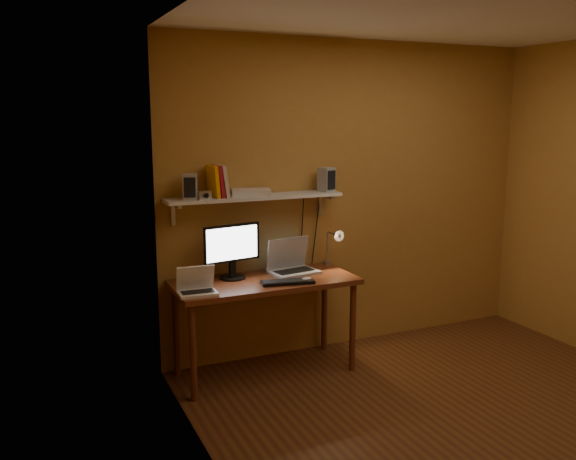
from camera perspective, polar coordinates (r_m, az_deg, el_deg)
name	(u,v)px	position (r m, az deg, el deg)	size (l,w,h in m)	color
room	(484,228)	(3.96, 17.84, 0.22)	(3.44, 3.24, 2.64)	brown
desk	(265,291)	(4.68, -2.17, -5.68)	(1.40, 0.60, 0.75)	#602A17
wall_shelf	(255,197)	(4.71, -3.11, 3.06)	(1.40, 0.25, 0.21)	silver
monitor	(232,248)	(4.66, -5.25, -1.72)	(0.46, 0.23, 0.42)	black
laptop	(291,263)	(4.86, 0.28, -3.13)	(0.40, 0.32, 0.27)	#94979C
netbook	(197,286)	(4.34, -8.55, -5.21)	(0.28, 0.21, 0.20)	silver
keyboard	(288,282)	(4.55, -0.04, -4.89)	(0.40, 0.13, 0.02)	black
mouse	(307,279)	(4.60, 1.77, -4.65)	(0.09, 0.06, 0.03)	silver
desk_lamp	(334,243)	(4.99, 4.30, -1.18)	(0.09, 0.23, 0.38)	silver
speaker_left	(190,187)	(4.53, -9.14, 4.03)	(0.10, 0.10, 0.19)	#94979C
speaker_right	(326,179)	(4.95, 3.61, 4.74)	(0.11, 0.11, 0.19)	#94979C
books	(217,181)	(4.61, -6.63, 4.54)	(0.15, 0.17, 0.24)	orange
shelf_camera	(205,195)	(4.52, -7.80, 3.24)	(0.11, 0.06, 0.06)	silver
router	(251,192)	(4.71, -3.47, 3.54)	(0.30, 0.20, 0.05)	silver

